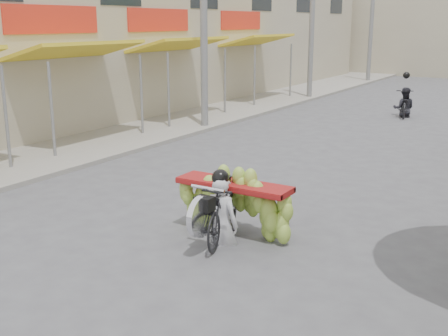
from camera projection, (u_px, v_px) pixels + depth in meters
ground at (26, 336)px, 6.49m from camera, size 120.00×120.00×0.00m
sidewalk_left at (212, 112)px, 22.39m from camera, size 4.00×60.00×0.12m
shophouse_row_left at (98, 35)px, 23.32m from camera, size 9.77×40.00×6.00m
utility_pole_mid at (204, 6)px, 18.11m from camera, size 0.60×0.24×8.00m
utility_pole_far at (312, 11)px, 25.55m from camera, size 0.60×0.24×8.00m
utility_pole_back at (372, 13)px, 32.98m from camera, size 0.60×0.24×8.00m
banana_motorbike at (227, 199)px, 9.25m from camera, size 2.20×1.90×2.08m
bg_motorbike_a at (405, 98)px, 21.37m from camera, size 1.04×1.81×1.95m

